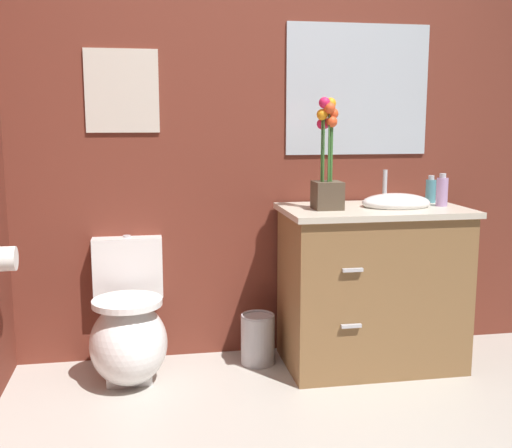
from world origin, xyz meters
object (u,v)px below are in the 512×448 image
lotion_bottle (431,190)px  wall_poster (122,91)px  soap_bottle (442,191)px  trash_bin (258,339)px  vanity_cabinet (372,284)px  toilet_paper_roll (3,259)px  toilet (129,332)px  flower_vase (327,167)px  wall_mirror (358,90)px

lotion_bottle → wall_poster: (-1.63, 0.16, 0.52)m
soap_bottle → trash_bin: 1.24m
vanity_cabinet → toilet_paper_roll: 1.81m
vanity_cabinet → toilet_paper_roll: size_ratio=9.30×
vanity_cabinet → wall_poster: size_ratio=2.43×
lotion_bottle → toilet_paper_roll: size_ratio=1.35×
wall_poster → toilet_paper_roll: (-0.53, -0.46, -0.75)m
vanity_cabinet → wall_poster: (-1.26, 0.29, 1.00)m
wall_poster → trash_bin: bearing=-15.8°
vanity_cabinet → trash_bin: (-0.59, 0.10, -0.30)m
lotion_bottle → trash_bin: size_ratio=0.54×
toilet → lotion_bottle: size_ratio=4.66×
flower_vase → soap_bottle: size_ratio=3.24×
trash_bin → wall_mirror: (0.59, 0.19, 1.31)m
toilet → toilet_paper_roll: 0.71m
vanity_cabinet → lotion_bottle: bearing=19.5°
soap_bottle → toilet_paper_roll: bearing=-175.9°
lotion_bottle → toilet_paper_roll: 2.19m
toilet → wall_poster: bearing=90.0°
trash_bin → wall_poster: size_ratio=0.65×
flower_vase → wall_mirror: 0.57m
soap_bottle → wall_poster: bearing=169.2°
lotion_bottle → soap_bottle: bearing=-93.1°
flower_vase → trash_bin: 0.98m
vanity_cabinet → wall_mirror: size_ratio=1.28×
flower_vase → wall_poster: wall_poster is taller
toilet → wall_mirror: bearing=12.0°
toilet → vanity_cabinet: vanity_cabinet is taller
flower_vase → soap_bottle: (0.62, 0.01, -0.13)m
trash_bin → toilet_paper_roll: bearing=-167.1°
vanity_cabinet → lotion_bottle: (0.37, 0.13, 0.48)m
wall_poster → flower_vase: bearing=-17.5°
lotion_bottle → wall_mirror: size_ratio=0.18×
trash_bin → toilet_paper_roll: size_ratio=2.47×
toilet → flower_vase: size_ratio=1.24×
trash_bin → toilet_paper_roll: 1.34m
lotion_bottle → trash_bin: 1.23m
vanity_cabinet → soap_bottle: vanity_cabinet is taller
soap_bottle → trash_bin: bearing=172.9°
soap_bottle → toilet_paper_roll: soap_bottle is taller
flower_vase → toilet_paper_roll: flower_vase is taller
trash_bin → wall_mirror: 1.45m
trash_bin → wall_mirror: size_ratio=0.34×
wall_poster → vanity_cabinet: bearing=-13.1°
soap_bottle → lotion_bottle: soap_bottle is taller
lotion_bottle → trash_bin: (-0.96, -0.03, -0.77)m
flower_vase → toilet: bearing=177.3°
flower_vase → toilet_paper_roll: bearing=-174.4°
vanity_cabinet → wall_poster: bearing=166.9°
toilet → wall_poster: wall_poster is taller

